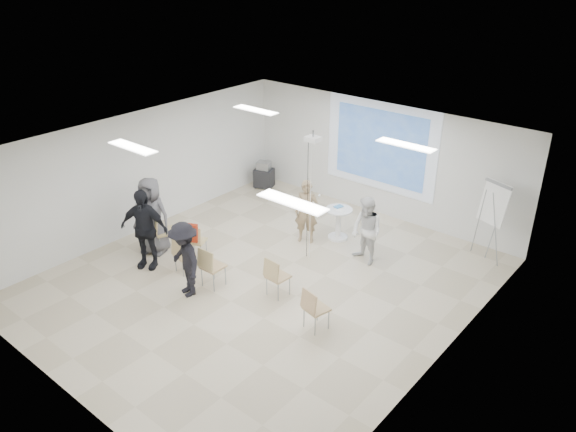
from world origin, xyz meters
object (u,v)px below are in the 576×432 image
Objects in this scene: chair_left_mid at (195,239)px; chair_far_left at (161,229)px; pedestal_table at (338,222)px; player_right at (367,228)px; chair_center at (210,265)px; laptop at (185,254)px; audience_outer at (151,211)px; chair_right_inner at (275,275)px; chair_left_inner at (182,254)px; av_cart at (264,175)px; chair_right_far at (313,307)px; flipchart_easel at (494,204)px; player_left at (307,208)px; audience_left at (143,223)px; audience_mid at (184,255)px.

chair_far_left is at bearing 173.10° from chair_left_mid.
player_right reaches higher than pedestal_table.
chair_left_mid reaches higher than pedestal_table.
chair_center is 3.13× the size of laptop.
laptop is 0.14× the size of audience_outer.
pedestal_table is at bearing 103.99° from chair_right_inner.
chair_center reaches higher than pedestal_table.
chair_far_left is at bearing 171.59° from chair_left_inner.
chair_right_far is at bearing -61.26° from av_cart.
player_right reaches higher than chair_far_left.
player_right reaches higher than chair_right_inner.
flipchart_easel is at bearing -126.87° from laptop.
pedestal_table is 0.83× the size of chair_far_left.
player_left is 1.02× the size of player_right.
chair_left_inner is 2.25m from chair_right_inner.
player_right is 0.84× the size of audience_outer.
player_left is at bearing 33.91° from chair_left_mid.
chair_center is (1.15, -0.61, 0.06)m from chair_left_mid.
chair_center reaches higher than chair_left_inner.
chair_right_inner reaches higher than chair_right_far.
player_right reaches higher than av_cart.
flipchart_easel reaches higher than chair_right_far.
player_right reaches higher than chair_center.
player_right is 4.09m from chair_left_inner.
chair_right_far is 0.41× the size of audience_left.
player_left is 3.76m from audience_left.
player_left is 3.43m from chair_far_left.
audience_mid is 2.29× the size of av_cart.
audience_mid is 6.76m from flipchart_easel.
chair_right_far is (3.67, -0.38, 0.02)m from chair_left_mid.
chair_left_mid is 6.68m from flipchart_easel.
flipchart_easel is (5.68, 5.13, 0.32)m from audience_left.
chair_left_inner is at bearing -89.38° from av_cart.
chair_left_inner is at bearing 178.79° from chair_center.
audience_left is at bearing -42.73° from chair_far_left.
audience_left reaches higher than flipchart_easel.
chair_right_far is (1.26, -0.38, -0.00)m from chair_right_inner.
pedestal_table is 0.47× the size of player_right.
chair_left_mid is 0.95× the size of chair_right_inner.
audience_left is at bearing -123.51° from pedestal_table.
pedestal_table is 3.57m from flipchart_easel.
player_right is (1.12, -0.54, 0.42)m from pedestal_table.
chair_right_inner is (2.16, 0.61, 0.04)m from chair_left_inner.
chair_right_inner is 3.17m from audience_left.
pedestal_table is at bearing 171.35° from player_right.
chair_far_left is at bearing -170.82° from chair_right_inner.
chair_far_left is 0.52× the size of flipchart_easel.
chair_left_mid is at bearing 30.85° from audience_left.
flipchart_easel reaches higher than chair_far_left.
av_cart is (-1.87, 4.63, -0.06)m from laptop.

